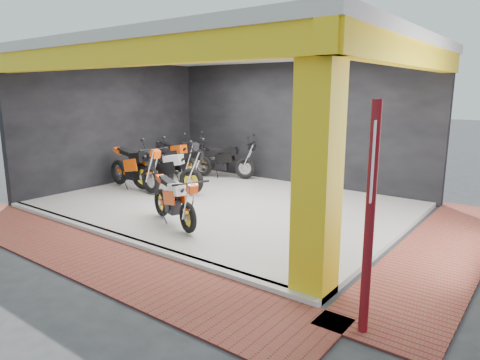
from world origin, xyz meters
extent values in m
plane|color=#2D2D30|center=(0.00, 0.00, 0.00)|extent=(80.00, 80.00, 0.00)
cube|color=white|center=(0.00, 2.00, 0.05)|extent=(8.00, 6.00, 0.10)
cube|color=beige|center=(0.00, 2.00, 3.60)|extent=(8.40, 6.40, 0.20)
cube|color=black|center=(0.00, 5.10, 1.75)|extent=(8.20, 0.20, 3.50)
cube|color=black|center=(-4.10, 2.00, 1.75)|extent=(0.20, 6.20, 3.50)
cube|color=yellow|center=(3.75, -0.75, 1.75)|extent=(0.50, 0.50, 3.50)
cube|color=yellow|center=(0.00, -1.00, 3.30)|extent=(8.40, 0.30, 0.40)
cube|color=yellow|center=(4.00, 2.00, 3.30)|extent=(0.30, 6.40, 0.40)
cube|color=white|center=(0.00, -1.02, 0.05)|extent=(8.00, 0.20, 0.10)
cube|color=maroon|center=(0.00, -1.80, 0.01)|extent=(9.00, 1.40, 0.03)
cube|color=maroon|center=(4.80, 2.00, 0.01)|extent=(1.40, 7.00, 0.03)
cylinder|color=maroon|center=(4.65, -1.28, 1.31)|extent=(0.11, 0.11, 2.63)
cube|color=white|center=(4.65, -1.28, 2.00)|extent=(0.13, 0.36, 0.84)
camera|label=1|loc=(6.20, -5.64, 2.71)|focal=32.00mm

